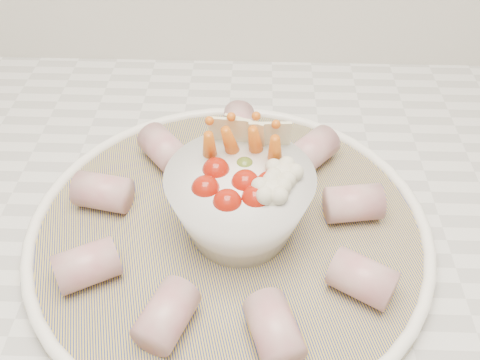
{
  "coord_description": "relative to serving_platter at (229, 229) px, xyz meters",
  "views": [
    {
      "loc": [
        0.09,
        1.06,
        1.32
      ],
      "look_at": [
        0.08,
        1.41,
        1.0
      ],
      "focal_mm": 40.0,
      "sensor_mm": 36.0,
      "label": 1
    }
  ],
  "objects": [
    {
      "name": "serving_platter",
      "position": [
        0.0,
        0.0,
        0.0
      ],
      "size": [
        0.48,
        0.48,
        0.02
      ],
      "color": "navy",
      "rests_on": "kitchen_counter"
    },
    {
      "name": "veggie_bowl",
      "position": [
        0.01,
        -0.0,
        0.04
      ],
      "size": [
        0.14,
        0.14,
        0.11
      ],
      "color": "white",
      "rests_on": "serving_platter"
    },
    {
      "name": "cured_meat_rolls",
      "position": [
        0.0,
        -0.0,
        0.02
      ],
      "size": [
        0.31,
        0.32,
        0.04
      ],
      "color": "#A24A56",
      "rests_on": "serving_platter"
    }
  ]
}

